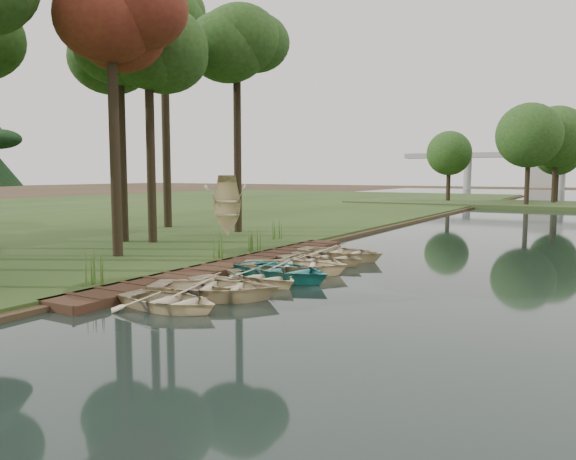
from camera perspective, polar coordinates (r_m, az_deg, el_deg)
The scene contains 23 objects.
ground at distance 20.91m, azimuth -2.00°, elevation -4.43°, with size 300.00×300.00×0.00m, color #3D2F1D.
boardwalk at distance 21.78m, azimuth -5.56°, elevation -3.65°, with size 1.60×16.00×0.30m, color #392316.
far_trees at distance 67.73m, azimuth 25.22°, elevation 7.52°, with size 45.60×5.60×8.80m.
building_b at distance 163.18m, azimuth 24.92°, elevation 6.04°, with size 8.00×8.00×12.00m, color #A5A5A0.
rowboat_0 at distance 15.54m, azimuth -11.99°, elevation -6.74°, with size 2.22×3.11×0.64m, color beige.
rowboat_1 at distance 16.60m, azimuth -7.46°, elevation -5.58°, with size 2.76×3.86×0.80m, color beige.
rowboat_2 at distance 17.50m, azimuth -6.45°, elevation -5.27°, with size 2.16×3.03×0.63m, color beige.
rowboat_3 at distance 18.68m, azimuth -2.56°, elevation -4.50°, with size 2.25×3.14×0.65m, color beige.
rowboat_4 at distance 19.36m, azimuth -0.57°, elevation -3.91°, with size 2.75×3.85×0.80m, color teal.
rowboat_5 at distance 20.35m, azimuth 0.68°, elevation -3.43°, with size 2.77×3.88×0.80m, color beige.
rowboat_6 at distance 21.98m, azimuth 2.39°, elevation -2.94°, with size 2.26×3.16×0.66m, color beige.
rowboat_7 at distance 22.88m, azimuth 4.00°, elevation -2.55°, with size 2.41×3.37×0.70m, color beige.
rowboat_8 at distance 23.86m, azimuth 5.28°, elevation -2.11°, with size 2.71×3.80×0.79m, color beige.
stored_rowboat at distance 30.98m, azimuth -6.25°, elevation 0.06°, with size 2.36×3.31×0.69m, color beige.
tree_2 at distance 24.70m, azimuth -17.52°, elevation 18.28°, with size 4.43×4.43×10.84m.
tree_3 at distance 29.95m, azimuth -16.82°, elevation 17.63°, with size 5.53×5.53×12.10m.
tree_4 at distance 29.17m, azimuth -14.02°, elevation 17.40°, with size 4.34×4.34×11.33m.
tree_5 at distance 37.75m, azimuth -12.54°, elevation 20.59°, with size 4.83×4.83×15.43m.
tree_6 at distance 33.60m, azimuth -5.23°, elevation 17.23°, with size 4.73×4.73×12.21m.
reeds_0 at distance 18.10m, azimuth -19.15°, elevation -3.71°, with size 0.60×0.60×1.05m, color #3F661E.
reeds_1 at distance 22.71m, azimuth -6.80°, elevation -1.51°, with size 0.60×0.60×1.09m, color #3F661E.
reeds_2 at distance 24.78m, azimuth -3.23°, elevation -1.04°, with size 0.60×0.60×0.94m, color #3F661E.
reeds_3 at distance 29.12m, azimuth -1.14°, elevation 0.08°, with size 0.60×0.60×1.04m, color #3F661E.
Camera 1 is at (11.04, -17.37, 3.70)m, focal length 35.00 mm.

